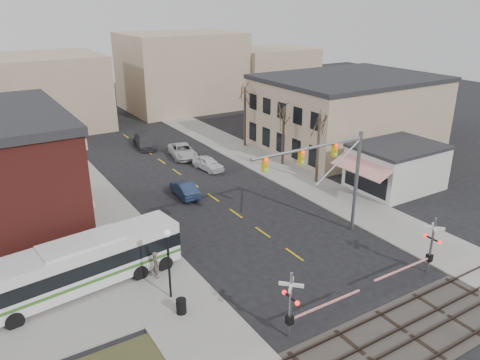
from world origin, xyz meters
The scene contains 22 objects.
ground centered at (0.00, 0.00, 0.00)m, with size 160.00×160.00×0.00m, color black.
sidewalk_west centered at (-9.50, 20.00, 0.06)m, with size 5.00×60.00×0.12m, color gray.
sidewalk_east centered at (9.50, 20.00, 0.06)m, with size 5.00×60.00×0.12m, color gray.
ballast_strip centered at (0.00, -8.00, 0.03)m, with size 160.00×5.00×0.06m, color #332D28.
rail_tracks centered at (0.00, -8.00, 0.12)m, with size 160.00×3.91×0.14m.
tan_building centered at (22.00, 20.00, 4.26)m, with size 20.30×15.30×8.50m.
awning_shop centered at (15.97, 7.00, 2.16)m, with size 9.74×6.20×4.30m.
tree_east_a centered at (10.50, 12.00, 3.50)m, with size 0.28×0.28×6.75m.
tree_east_b centered at (10.80, 18.00, 3.27)m, with size 0.28×0.28×6.30m.
tree_east_c centered at (11.00, 26.00, 3.72)m, with size 0.28×0.28×7.20m.
transit_bus centered at (-13.64, 5.64, 1.79)m, with size 12.51×4.18×3.16m.
traffic_signal_mast centered at (3.59, 2.73, 5.72)m, with size 9.72×0.30×8.00m.
rr_crossing_west centered at (-5.19, -4.70, 1.97)m, with size 5.60×1.36×4.00m.
rr_crossing_east centered at (5.67, -4.47, 1.97)m, with size 5.60×1.36×4.00m.
street_lamp centered at (-9.60, 1.86, 3.34)m, with size 0.44×0.44×4.54m.
trash_bin centered at (-9.72, 0.08, 0.57)m, with size 0.60×0.60×0.90m, color black.
car_a centered at (3.17, 20.92, 0.70)m, with size 1.66×4.12×1.40m, color silver.
car_b centered at (-2.06, 15.72, 0.70)m, with size 1.48×4.24×1.40m, color #1C2946.
car_c centered at (2.64, 26.12, 0.74)m, with size 2.45×5.32×1.48m, color #B3B3B3.
car_d centered at (0.35, 32.01, 0.74)m, with size 2.08×5.13×1.49m, color #37373C.
pedestrian_near centered at (-9.52, 4.29, 1.06)m, with size 0.68×0.45×1.87m, color #574A45.
pedestrian_far centered at (-11.30, 7.44, 0.92)m, with size 0.78×0.61×1.60m, color #2E3251.
Camera 1 is at (-18.62, -20.67, 17.03)m, focal length 35.00 mm.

